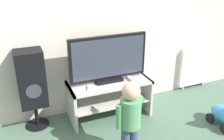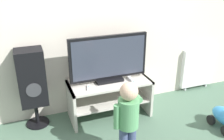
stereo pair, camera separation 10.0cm
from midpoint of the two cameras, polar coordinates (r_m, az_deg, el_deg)
The scene contains 9 objects.
ground_plane at distance 3.52m, azimuth 1.73°, elevation -12.35°, with size 16.00×16.00×0.00m, color #4C6B56.
wall_back at distance 3.49m, azimuth -1.72°, elevation 10.90°, with size 10.00×0.06×2.60m.
tv_stand at distance 3.53m, azimuth 0.23°, elevation -5.35°, with size 1.14×0.51×0.55m.
television at distance 3.34m, azimuth 0.11°, elevation 2.47°, with size 1.08×0.20×0.65m.
game_console at distance 3.47m, azimuth 5.16°, elevation -2.13°, with size 0.04×0.16×0.04m.
remote_primary at distance 3.26m, azimuth -4.50°, elevation -4.05°, with size 0.07×0.13×0.03m.
child at distance 2.77m, azimuth 4.75°, elevation -9.83°, with size 0.35×0.51×0.92m.
speaker_tower at distance 3.33m, azimuth -17.02°, elevation -2.03°, with size 0.34×0.31×1.08m.
radiator at distance 4.54m, azimuth 19.66°, elevation 0.53°, with size 0.63×0.08×0.73m.
Camera 2 is at (-1.05, -2.66, 2.06)m, focal length 40.00 mm.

